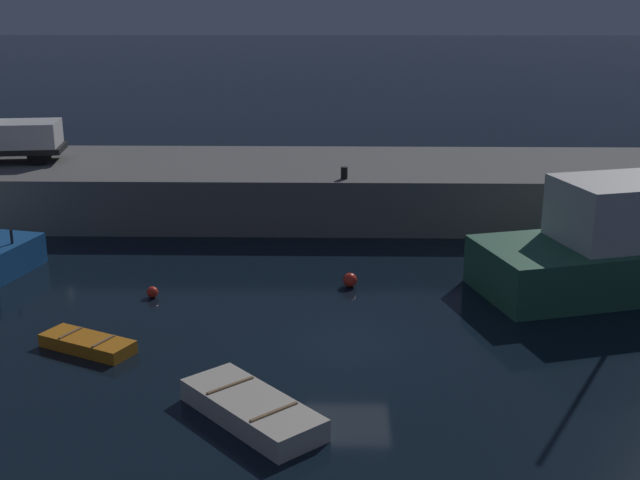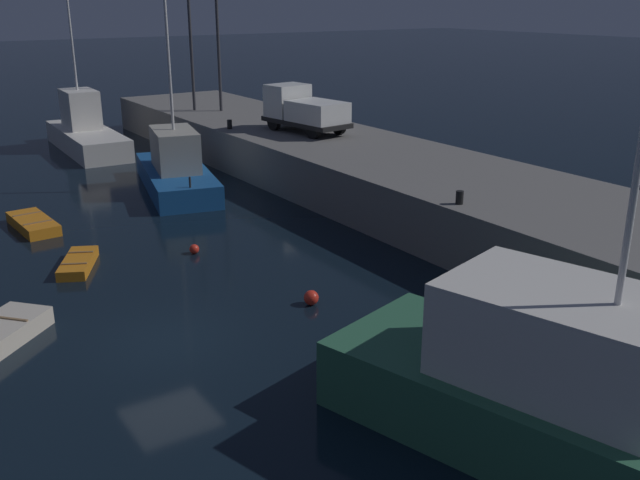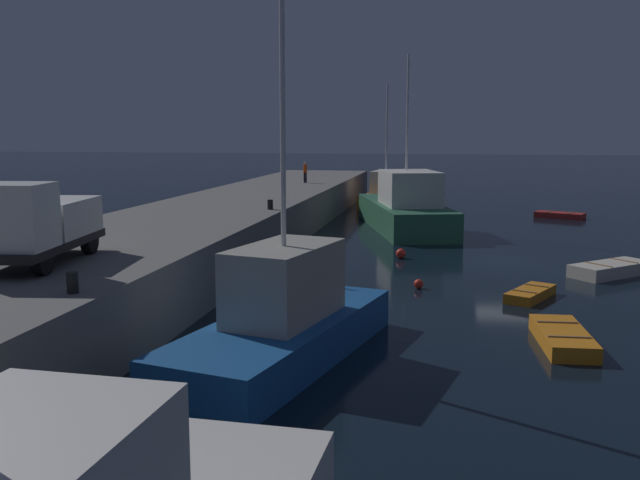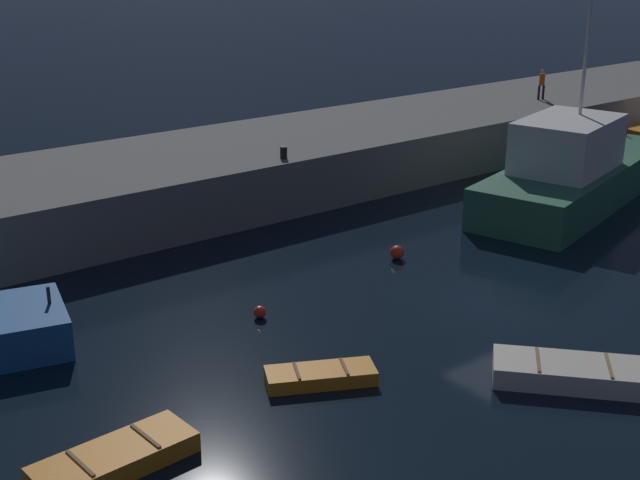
{
  "view_description": "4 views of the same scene",
  "coord_description": "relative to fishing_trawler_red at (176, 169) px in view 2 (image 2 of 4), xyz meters",
  "views": [
    {
      "loc": [
        -0.35,
        -21.82,
        9.77
      ],
      "look_at": [
        -0.9,
        6.6,
        1.15
      ],
      "focal_mm": 46.9,
      "sensor_mm": 36.0,
      "label": 1
    },
    {
      "loc": [
        17.6,
        -6.35,
        9.36
      ],
      "look_at": [
        -1.81,
        6.57,
        1.33
      ],
      "focal_mm": 39.59,
      "sensor_mm": 36.0,
      "label": 2
    },
    {
      "loc": [
        -33.53,
        2.68,
        6.14
      ],
      "look_at": [
        -0.38,
        8.84,
        0.88
      ],
      "focal_mm": 39.2,
      "sensor_mm": 36.0,
      "label": 3
    },
    {
      "loc": [
        -19.18,
        -15.76,
        10.77
      ],
      "look_at": [
        -2.66,
        5.66,
        1.1
      ],
      "focal_mm": 48.77,
      "sensor_mm": 36.0,
      "label": 4
    }
  ],
  "objects": [
    {
      "name": "ground_plane",
      "position": [
        15.7,
        -7.0,
        -1.09
      ],
      "size": [
        320.0,
        320.0,
        0.0
      ],
      "primitive_type": "plane",
      "color": "black"
    },
    {
      "name": "mooring_buoy_near",
      "position": [
        15.85,
        -2.07,
        -0.85
      ],
      "size": [
        0.48,
        0.48,
        0.48
      ],
      "primitive_type": "sphere",
      "color": "red",
      "rests_on": "ground"
    },
    {
      "name": "mooring_buoy_mid",
      "position": [
        9.35,
        -3.23,
        -0.91
      ],
      "size": [
        0.38,
        0.38,
        0.38
      ],
      "primitive_type": "sphere",
      "color": "red",
      "rests_on": "ground"
    },
    {
      "name": "lamp_post_east",
      "position": [
        -9.19,
        7.12,
        5.84
      ],
      "size": [
        0.44,
        0.44,
        7.94
      ],
      "color": "#38383D",
      "rests_on": "pier_quay"
    },
    {
      "name": "bollard_central",
      "position": [
        -2.81,
        4.52,
        1.45
      ],
      "size": [
        0.28,
        0.28,
        0.51
      ],
      "primitive_type": "cylinder",
      "color": "black",
      "rests_on": "pier_quay"
    },
    {
      "name": "dinghy_orange_near",
      "position": [
        2.67,
        -7.67,
        -0.86
      ],
      "size": [
        3.56,
        1.54,
        0.5
      ],
      "color": "orange",
      "rests_on": "ground"
    },
    {
      "name": "fishing_trawler_red",
      "position": [
        0.0,
        0.0,
        0.0
      ],
      "size": [
        9.43,
        5.03,
        10.09
      ],
      "color": "#195193",
      "rests_on": "ground"
    },
    {
      "name": "fishing_boat_orange",
      "position": [
        -12.58,
        -0.92,
        0.08
      ],
      "size": [
        10.2,
        3.33,
        9.47
      ],
      "color": "silver",
      "rests_on": "ground"
    },
    {
      "name": "bollard_west",
      "position": [
        15.69,
        4.43,
        1.44
      ],
      "size": [
        0.28,
        0.28,
        0.48
      ],
      "primitive_type": "cylinder",
      "color": "black",
      "rests_on": "pier_quay"
    },
    {
      "name": "utility_truck",
      "position": [
        0.32,
        7.52,
        2.42
      ],
      "size": [
        5.55,
        2.88,
        2.48
      ],
      "color": "black",
      "rests_on": "pier_quay"
    },
    {
      "name": "fishing_boat_white",
      "position": [
        26.16,
        -1.63,
        0.24
      ],
      "size": [
        13.51,
        7.27,
        10.78
      ],
      "color": "#2D6647",
      "rests_on": "ground"
    },
    {
      "name": "dinghy_red_small",
      "position": [
        8.4,
        -7.38,
        -0.91
      ],
      "size": [
        2.92,
        2.12,
        0.41
      ],
      "color": "orange",
      "rests_on": "ground"
    },
    {
      "name": "pier_quay",
      "position": [
        15.7,
        7.67,
        0.05
      ],
      "size": [
        69.9,
        7.94,
        2.29
      ],
      "color": "slate",
      "rests_on": "ground"
    },
    {
      "name": "lamp_post_west",
      "position": [
        -10.43,
        5.77,
        6.58
      ],
      "size": [
        0.44,
        0.44,
        9.38
      ],
      "color": "#38383D",
      "rests_on": "pier_quay"
    }
  ]
}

